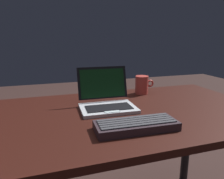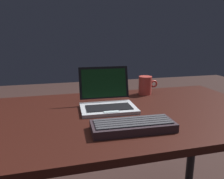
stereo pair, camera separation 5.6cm
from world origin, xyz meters
TOP-DOWN VIEW (x-y plane):
  - desk at (0.00, 0.00)m, footprint 1.51×0.72m
  - laptop_front at (0.05, 0.06)m, footprint 0.25×0.22m
  - external_keyboard at (0.08, -0.19)m, footprint 0.30×0.12m
  - coffee_mug at (0.31, 0.25)m, footprint 0.11×0.07m

SIDE VIEW (x-z plane):
  - desk at x=0.00m, z-range 0.26..0.97m
  - external_keyboard at x=0.08m, z-range 0.70..0.74m
  - laptop_front at x=0.05m, z-range 0.65..0.83m
  - coffee_mug at x=0.31m, z-range 0.70..0.81m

